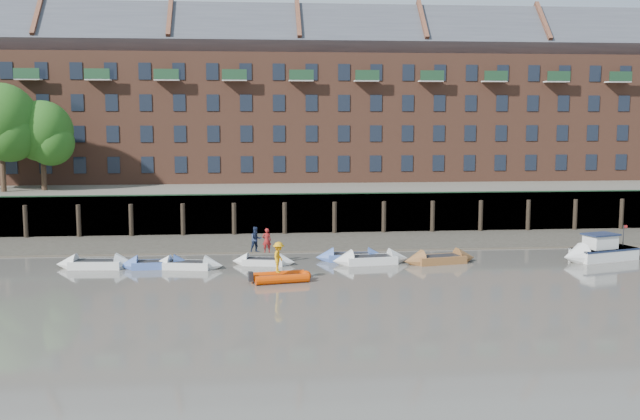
{
  "coord_description": "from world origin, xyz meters",
  "views": [
    {
      "loc": [
        -4.7,
        -37.18,
        9.44
      ],
      "look_at": [
        -0.09,
        12.0,
        3.2
      ],
      "focal_mm": 42.0,
      "sensor_mm": 36.0,
      "label": 1
    }
  ],
  "objects": [
    {
      "name": "mud_band",
      "position": [
        0.0,
        14.6,
        0.0
      ],
      "size": [
        110.0,
        1.6,
        0.1
      ],
      "primitive_type": "cube",
      "color": "#4C4336",
      "rests_on": "ground"
    },
    {
      "name": "rowboat_3",
      "position": [
        -3.91,
        9.82,
        0.21
      ],
      "size": [
        4.19,
        1.96,
        1.17
      ],
      "rotation": [
        0.0,
        0.0,
        -0.2
      ],
      "color": "silver",
      "rests_on": "ground"
    },
    {
      "name": "rib_tender",
      "position": [
        -2.91,
        4.85,
        0.25
      ],
      "size": [
        3.47,
        2.15,
        0.59
      ],
      "rotation": [
        0.0,
        0.0,
        0.19
      ],
      "color": "#D53A01",
      "rests_on": "ground"
    },
    {
      "name": "rowboat_1",
      "position": [
        -10.63,
        9.38,
        0.23
      ],
      "size": [
        4.51,
        1.5,
        1.29
      ],
      "rotation": [
        0.0,
        0.0,
        0.05
      ],
      "color": "#4462AC",
      "rests_on": "ground"
    },
    {
      "name": "rowboat_4",
      "position": [
        1.82,
        10.64,
        0.24
      ],
      "size": [
        4.69,
        1.61,
        1.34
      ],
      "rotation": [
        0.0,
        0.0,
        -0.06
      ],
      "color": "#4462AC",
      "rests_on": "ground"
    },
    {
      "name": "apartment_terrace",
      "position": [
        -0.0,
        36.99,
        12.82
      ],
      "size": [
        80.6,
        15.56,
        20.98
      ],
      "color": "brown",
      "rests_on": "bank_terrace"
    },
    {
      "name": "person_rower_a",
      "position": [
        -3.7,
        9.81,
        1.57
      ],
      "size": [
        0.61,
        0.43,
        1.56
      ],
      "primitive_type": "imported",
      "rotation": [
        0.0,
        0.0,
        3.25
      ],
      "color": "maroon",
      "rests_on": "rowboat_3"
    },
    {
      "name": "foreshore",
      "position": [
        0.0,
        18.0,
        0.0
      ],
      "size": [
        110.0,
        8.0,
        0.5
      ],
      "primitive_type": "cube",
      "color": "#3D382F",
      "rests_on": "ground"
    },
    {
      "name": "bank_terrace",
      "position": [
        0.0,
        36.0,
        1.6
      ],
      "size": [
        110.0,
        28.0,
        3.2
      ],
      "primitive_type": "cube",
      "color": "#5E594D",
      "rests_on": "ground"
    },
    {
      "name": "rowboat_6",
      "position": [
        7.41,
        9.25,
        0.25
      ],
      "size": [
        5.14,
        2.41,
        1.44
      ],
      "rotation": [
        0.0,
        0.0,
        0.2
      ],
      "color": "brown",
      "rests_on": "ground"
    },
    {
      "name": "river_wall",
      "position": [
        -0.0,
        22.38,
        1.59
      ],
      "size": [
        110.0,
        1.23,
        3.3
      ],
      "color": "#2D2A26",
      "rests_on": "ground"
    },
    {
      "name": "person_rower_b",
      "position": [
        -4.38,
        9.97,
        1.6
      ],
      "size": [
        0.96,
        0.86,
        1.63
      ],
      "primitive_type": "imported",
      "rotation": [
        0.0,
        0.0,
        0.36
      ],
      "color": "#19233F",
      "rests_on": "rowboat_3"
    },
    {
      "name": "rowboat_5",
      "position": [
        2.96,
        9.54,
        0.26
      ],
      "size": [
        5.14,
        1.99,
        1.46
      ],
      "rotation": [
        0.0,
        0.0,
        0.11
      ],
      "color": "silver",
      "rests_on": "ground"
    },
    {
      "name": "ground",
      "position": [
        0.0,
        0.0,
        0.0
      ],
      "size": [
        220.0,
        220.0,
        0.0
      ],
      "primitive_type": "plane",
      "color": "#5D5851",
      "rests_on": "ground"
    },
    {
      "name": "motor_launch",
      "position": [
        17.62,
        9.1,
        0.58
      ],
      "size": [
        5.75,
        3.32,
        2.26
      ],
      "rotation": [
        0.0,
        0.0,
        3.44
      ],
      "color": "silver",
      "rests_on": "ground"
    },
    {
      "name": "rowboat_0",
      "position": [
        -14.32,
        9.72,
        0.25
      ],
      "size": [
        5.04,
        1.79,
        1.44
      ],
      "rotation": [
        0.0,
        0.0,
        -0.07
      ],
      "color": "silver",
      "rests_on": "ground"
    },
    {
      "name": "rowboat_2",
      "position": [
        -8.64,
        9.05,
        0.23
      ],
      "size": [
        4.62,
        2.09,
        1.29
      ],
      "rotation": [
        0.0,
        0.0,
        -0.18
      ],
      "color": "silver",
      "rests_on": "ground"
    },
    {
      "name": "person_rib_crew",
      "position": [
        -3.14,
        4.74,
        1.43
      ],
      "size": [
        0.95,
        1.28,
        1.77
      ],
      "primitive_type": "imported",
      "rotation": [
        0.0,
        0.0,
        1.29
      ],
      "color": "orange",
      "rests_on": "rib_tender"
    }
  ]
}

